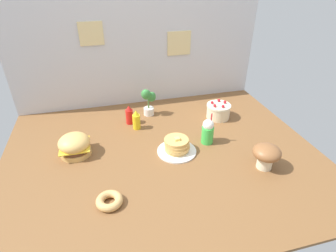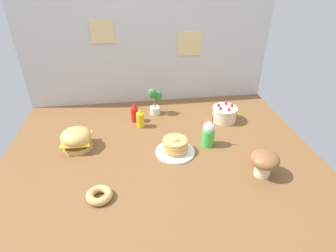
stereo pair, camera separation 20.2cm
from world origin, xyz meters
The scene contains 11 objects.
ground_plane centered at (0.00, 0.00, -0.01)m, with size 2.28×1.83×0.02m, color brown.
back_wall centered at (0.00, 0.91, 0.53)m, with size 2.28×0.04×1.06m.
burger centered at (-0.61, 0.17, 0.08)m, with size 0.23×0.23×0.16m.
pancake_stack centered at (0.11, 0.01, 0.05)m, with size 0.29×0.29×0.13m.
layer_cake centered at (0.61, 0.40, 0.07)m, with size 0.21×0.21×0.15m.
ketchup_bottle centered at (-0.17, 0.51, 0.08)m, with size 0.06×0.06×0.17m.
mustard_bottle centered at (-0.13, 0.40, 0.08)m, with size 0.06×0.06×0.17m.
cream_soda_cup centered at (0.37, 0.06, 0.10)m, with size 0.09×0.09×0.26m.
donut_pink_glaze centered at (-0.41, -0.39, 0.03)m, with size 0.16×0.16×0.05m.
potted_plant centered at (0.02, 0.62, 0.14)m, with size 0.12×0.10×0.26m.
mushroom_stool centered at (0.64, -0.32, 0.11)m, with size 0.19×0.19×0.18m.
Camera 2 is at (-0.17, -1.60, 1.22)m, focal length 29.14 mm.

